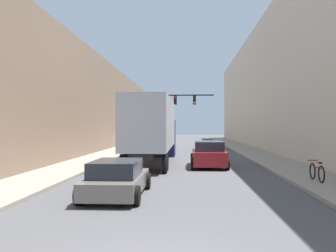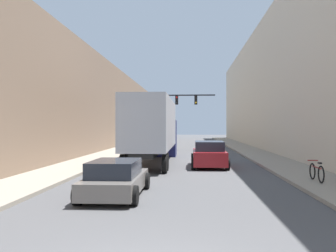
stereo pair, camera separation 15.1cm
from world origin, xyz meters
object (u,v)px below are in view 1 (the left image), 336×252
object	(u,v)px
suv_car	(209,155)
traffic_signal_gantry	(159,108)
semi_truck	(153,128)
parked_bicycle	(317,172)
sedan_car	(117,179)

from	to	relation	value
suv_car	traffic_signal_gantry	bearing A→B (deg)	105.33
suv_car	traffic_signal_gantry	world-z (taller)	traffic_signal_gantry
traffic_signal_gantry	suv_car	bearing A→B (deg)	-74.67
semi_truck	parked_bicycle	size ratio (longest dim) A/B	7.58
suv_car	traffic_signal_gantry	distance (m)	16.29
sedan_car	suv_car	bearing A→B (deg)	68.75
sedan_car	traffic_signal_gantry	size ratio (longest dim) A/B	0.56
suv_car	parked_bicycle	size ratio (longest dim) A/B	2.47
sedan_car	parked_bicycle	distance (m)	8.55
parked_bicycle	sedan_car	bearing A→B (deg)	-159.12
traffic_signal_gantry	semi_truck	bearing A→B (deg)	-87.29
parked_bicycle	suv_car	bearing A→B (deg)	122.48
semi_truck	traffic_signal_gantry	distance (m)	13.05
sedan_car	parked_bicycle	bearing A→B (deg)	20.88
suv_car	traffic_signal_gantry	size ratio (longest dim) A/B	0.57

